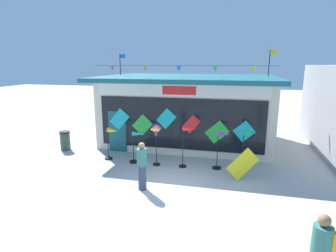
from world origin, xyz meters
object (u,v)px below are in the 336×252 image
wind_spinner_left (137,142)px  wind_spinner_right (221,145)px  wind_spinner_far_right (246,144)px  display_kite_on_ground (243,164)px  kite_shop_building (189,109)px  wind_spinner_center_right (188,137)px  wind_spinner_far_left (112,137)px  person_near_camera (142,166)px  trash_bin (65,141)px  wind_spinner_center_left (156,133)px

wind_spinner_left → wind_spinner_right: size_ratio=0.89×
wind_spinner_far_right → display_kite_on_ground: 0.98m
kite_shop_building → wind_spinner_center_right: bearing=-80.9°
wind_spinner_left → wind_spinner_right: (3.58, 0.13, 0.09)m
wind_spinner_far_left → wind_spinner_left: bearing=-6.3°
wind_spinner_far_right → person_near_camera: wind_spinner_far_right is taller
person_near_camera → display_kite_on_ground: bearing=157.3°
kite_shop_building → person_near_camera: kite_shop_building is taller
kite_shop_building → wind_spinner_far_right: (2.97, -4.01, -0.67)m
wind_spinner_right → trash_bin: (-7.71, 0.77, -0.53)m
trash_bin → kite_shop_building: bearing=29.1°
wind_spinner_center_right → display_kite_on_ground: (2.20, -0.71, -0.72)m
wind_spinner_right → person_near_camera: person_near_camera is taller
wind_spinner_far_right → wind_spinner_right: bearing=175.6°
wind_spinner_far_left → wind_spinner_far_right: wind_spinner_far_right is taller
wind_spinner_far_right → display_kite_on_ground: bearing=-98.4°
wind_spinner_left → wind_spinner_far_right: wind_spinner_far_right is taller
wind_spinner_far_right → person_near_camera: 4.28m
kite_shop_building → wind_spinner_right: (2.01, -3.94, -0.81)m
wind_spinner_left → person_near_camera: 2.66m
wind_spinner_center_left → wind_spinner_center_right: 1.33m
display_kite_on_ground → trash_bin: bearing=169.2°
trash_bin → person_near_camera: bearing=-32.6°
wind_spinner_center_left → trash_bin: wind_spinner_center_left is taller
display_kite_on_ground → wind_spinner_far_right: bearing=81.6°
wind_spinner_left → wind_spinner_center_right: size_ratio=0.80×
wind_spinner_center_right → person_near_camera: (-1.15, -2.41, -0.46)m
wind_spinner_far_left → wind_spinner_center_left: wind_spinner_center_left is taller
person_near_camera → wind_spinner_center_right: bearing=-165.1°
wind_spinner_left → wind_spinner_center_left: size_ratio=0.79×
kite_shop_building → wind_spinner_far_right: size_ratio=5.22×
wind_spinner_far_left → wind_spinner_center_right: wind_spinner_center_right is taller
wind_spinner_center_left → person_near_camera: size_ratio=1.06×
kite_shop_building → wind_spinner_center_left: (-0.67, -4.14, -0.40)m
wind_spinner_left → wind_spinner_far_right: (4.54, 0.05, 0.23)m
trash_bin → wind_spinner_left: bearing=-12.3°
wind_spinner_center_left → wind_spinner_center_right: bearing=2.2°
wind_spinner_center_left → wind_spinner_far_right: (3.64, 0.13, -0.26)m
wind_spinner_right → kite_shop_building: bearing=117.0°
wind_spinner_right → wind_spinner_center_right: bearing=-173.5°
wind_spinner_far_left → display_kite_on_ground: wind_spinner_far_left is taller
wind_spinner_far_right → display_kite_on_ground: size_ratio=1.51×
wind_spinner_right → wind_spinner_center_left: bearing=-175.6°
wind_spinner_left → wind_spinner_far_right: bearing=0.7°
wind_spinner_center_right → wind_spinner_left: bearing=179.3°
person_near_camera → wind_spinner_left: bearing=-115.6°
wind_spinner_left → person_near_camera: bearing=-66.1°
kite_shop_building → wind_spinner_center_left: 4.22m
wind_spinner_left → wind_spinner_right: wind_spinner_right is taller
trash_bin → wind_spinner_far_left: bearing=-14.7°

